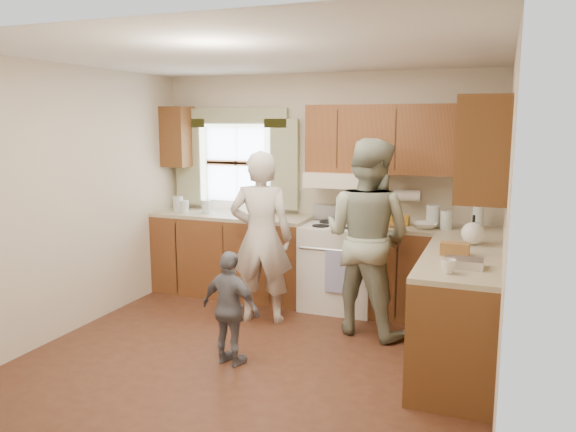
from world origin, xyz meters
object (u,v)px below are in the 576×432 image
at_px(stove, 340,265).
at_px(woman_right, 367,237).
at_px(woman_left, 261,237).
at_px(child, 230,308).

bearing_deg(stove, woman_right, -54.40).
height_order(woman_left, woman_right, woman_right).
xyz_separation_m(stove, woman_right, (0.42, -0.59, 0.45)).
bearing_deg(woman_left, stove, -145.69).
height_order(woman_right, child, woman_right).
height_order(stove, woman_left, woman_left).
height_order(stove, child, stove).
relative_size(stove, child, 1.12).
distance_m(stove, woman_right, 0.85).
xyz_separation_m(woman_left, woman_right, (1.04, 0.09, 0.06)).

